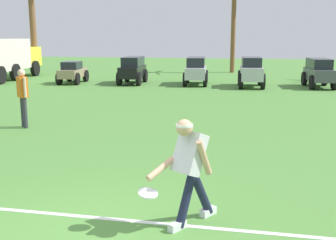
{
  "coord_description": "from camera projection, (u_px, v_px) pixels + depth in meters",
  "views": [
    {
      "loc": [
        1.66,
        -4.28,
        2.45
      ],
      "look_at": [
        0.32,
        3.19,
        0.9
      ],
      "focal_mm": 45.0,
      "sensor_mm": 36.0,
      "label": 1
    }
  ],
  "objects": [
    {
      "name": "teammate_near_sideline",
      "position": [
        23.0,
        93.0,
        11.08
      ],
      "size": [
        0.41,
        0.39,
        1.56
      ],
      "color": "#33333D",
      "rests_on": "ground_plane"
    },
    {
      "name": "field_line_paint",
      "position": [
        113.0,
        219.0,
        5.67
      ],
      "size": [
        23.17,
        0.66,
        0.01
      ],
      "primitive_type": "cube",
      "rotation": [
        0.0,
        0.0,
        -0.02
      ],
      "color": "white",
      "rests_on": "ground_plane"
    },
    {
      "name": "palm_tree_far_left",
      "position": [
        33.0,
        20.0,
        25.86
      ],
      "size": [
        3.42,
        3.12,
        5.56
      ],
      "color": "brown",
      "rests_on": "ground_plane"
    },
    {
      "name": "box_truck",
      "position": [
        9.0,
        57.0,
        23.06
      ],
      "size": [
        1.78,
        5.98,
        2.2
      ],
      "color": "yellow",
      "rests_on": "ground_plane"
    },
    {
      "name": "frisbee_thrower",
      "position": [
        190.0,
        166.0,
        5.38
      ],
      "size": [
        0.84,
        0.85,
        1.42
      ],
      "color": "#191E38",
      "rests_on": "ground_plane"
    },
    {
      "name": "parked_car_slot_e",
      "position": [
        319.0,
        72.0,
        19.65
      ],
      "size": [
        1.32,
        2.47,
        1.34
      ],
      "color": "#474C51",
      "rests_on": "ground_plane"
    },
    {
      "name": "parked_car_slot_b",
      "position": [
        133.0,
        69.0,
        21.21
      ],
      "size": [
        1.24,
        2.44,
        1.34
      ],
      "color": "black",
      "rests_on": "ground_plane"
    },
    {
      "name": "parked_car_slot_d",
      "position": [
        251.0,
        71.0,
        19.79
      ],
      "size": [
        1.26,
        2.39,
        1.4
      ],
      "color": "#B7BABF",
      "rests_on": "ground_plane"
    },
    {
      "name": "parked_car_slot_c",
      "position": [
        196.0,
        70.0,
        20.77
      ],
      "size": [
        1.29,
        2.46,
        1.34
      ],
      "color": "#B7BABF",
      "rests_on": "ground_plane"
    },
    {
      "name": "parked_car_slot_a",
      "position": [
        73.0,
        72.0,
        21.41
      ],
      "size": [
        1.25,
        2.27,
        1.1
      ],
      "color": "#998466",
      "rests_on": "ground_plane"
    },
    {
      "name": "palm_tree_left_of_centre",
      "position": [
        233.0,
        22.0,
        26.9
      ],
      "size": [
        3.29,
        3.2,
        5.3
      ],
      "color": "brown",
      "rests_on": "ground_plane"
    },
    {
      "name": "frisbee_in_flight",
      "position": [
        148.0,
        193.0,
        5.19
      ],
      "size": [
        0.35,
        0.35,
        0.07
      ],
      "color": "white"
    }
  ]
}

